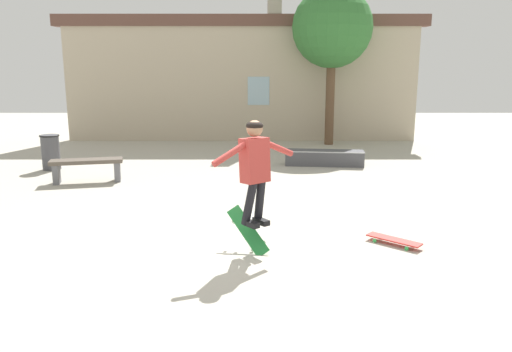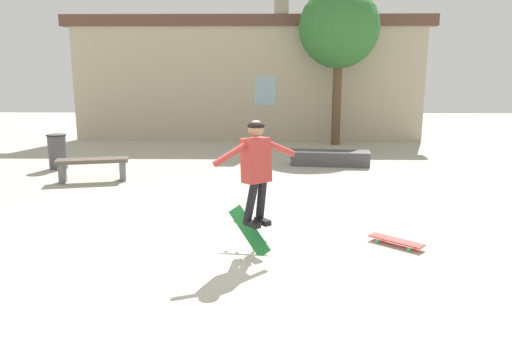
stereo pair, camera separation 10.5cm
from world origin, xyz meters
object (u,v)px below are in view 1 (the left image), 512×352
(tree_right, at_px, (334,28))
(skate_ledge, at_px, (326,158))
(skateboard_flipping, at_px, (249,231))
(skater, at_px, (256,164))
(trash_bin, at_px, (52,151))
(park_bench, at_px, (88,166))
(skateboard_resting, at_px, (395,240))

(tree_right, height_order, skate_ledge, tree_right)
(skate_ledge, relative_size, skateboard_flipping, 3.30)
(skater, xyz_separation_m, skateboard_flipping, (-0.09, 0.09, -0.93))
(skate_ledge, bearing_deg, skateboard_flipping, -100.86)
(tree_right, relative_size, skateboard_flipping, 8.03)
(trash_bin, distance_m, skater, 7.31)
(skater, distance_m, skateboard_flipping, 0.94)
(tree_right, distance_m, trash_bin, 8.76)
(park_bench, xyz_separation_m, trash_bin, (-1.30, 1.34, 0.09))
(park_bench, xyz_separation_m, skater, (3.56, -4.07, 0.83))
(tree_right, height_order, trash_bin, tree_right)
(skateboard_resting, bearing_deg, trash_bin, -175.84)
(skateboard_resting, bearing_deg, park_bench, -173.42)
(trash_bin, relative_size, skateboard_flipping, 1.40)
(skate_ledge, xyz_separation_m, skater, (-1.72, -5.92, 0.99))
(tree_right, relative_size, trash_bin, 5.73)
(trash_bin, relative_size, skater, 0.61)
(tree_right, xyz_separation_m, skateboard_flipping, (-2.41, -9.27, -3.27))
(skater, bearing_deg, trash_bin, -175.95)
(tree_right, bearing_deg, trash_bin, -151.15)
(tree_right, height_order, skateboard_flipping, tree_right)
(park_bench, relative_size, skate_ledge, 0.78)
(trash_bin, xyz_separation_m, skateboard_flipping, (4.77, -5.32, -0.18))
(skate_ledge, distance_m, skater, 6.24)
(park_bench, bearing_deg, skateboard_resting, -47.54)
(park_bench, xyz_separation_m, skateboard_flipping, (3.47, -3.98, -0.10))
(skate_ledge, relative_size, trash_bin, 2.36)
(skate_ledge, bearing_deg, skater, -99.79)
(park_bench, relative_size, skateboard_resting, 2.19)
(skate_ledge, distance_m, skateboard_flipping, 6.10)
(tree_right, xyz_separation_m, skate_ledge, (-0.60, -3.45, -3.34))
(skateboard_flipping, bearing_deg, trash_bin, 179.01)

